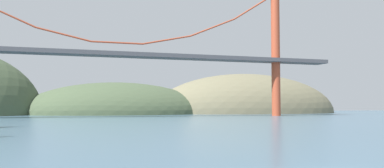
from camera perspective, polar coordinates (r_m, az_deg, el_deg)
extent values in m
ellipsoid|color=#6B664C|center=(168.55, 8.07, -4.24)|extent=(82.25, 44.00, 33.51)
ellipsoid|color=#425138|center=(152.85, -10.89, -4.34)|extent=(71.96, 44.00, 24.34)
cylinder|color=#A34228|center=(130.00, 12.17, 4.27)|extent=(2.80, 2.80, 40.01)
cube|color=#47474C|center=(113.41, -10.88, 4.28)|extent=(138.21, 6.00, 1.20)
cylinder|color=#A34228|center=(115.33, -25.58, 9.24)|extent=(14.80, 0.50, 6.68)
cylinder|color=#A34228|center=(113.36, -18.26, 6.91)|extent=(14.71, 0.50, 3.60)
cylinder|color=#A34228|center=(113.88, -10.86, 5.97)|extent=(14.60, 0.50, 0.50)
cylinder|color=#A34228|center=(116.75, -3.68, 6.47)|extent=(14.71, 0.50, 3.60)
cylinder|color=#A34228|center=(121.91, 3.07, 8.29)|extent=(14.80, 0.50, 6.68)
cylinder|color=#A34228|center=(129.42, 9.23, 11.19)|extent=(14.87, 0.50, 9.75)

